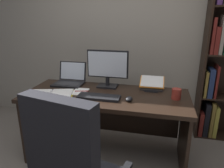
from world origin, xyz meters
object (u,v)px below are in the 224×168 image
(desk, at_px, (108,109))
(open_binder, at_px, (50,95))
(monitor, at_px, (108,69))
(reading_stand_with_book, at_px, (152,83))
(computer_mouse, at_px, (129,99))
(notepad, at_px, (80,92))
(keyboard, at_px, (99,97))
(pen, at_px, (82,91))
(coffee_mug, at_px, (176,94))
(laptop, at_px, (70,80))

(desk, height_order, open_binder, open_binder)
(monitor, xyz_separation_m, reading_stand_with_book, (0.49, 0.06, -0.15))
(monitor, relative_size, computer_mouse, 4.46)
(open_binder, relative_size, notepad, 2.47)
(keyboard, height_order, open_binder, same)
(pen, bearing_deg, monitor, 47.07)
(coffee_mug, bearing_deg, monitor, 164.27)
(monitor, distance_m, reading_stand_with_book, 0.52)
(monitor, height_order, computer_mouse, monitor)
(monitor, relative_size, reading_stand_with_book, 1.75)
(laptop, height_order, coffee_mug, laptop)
(desk, relative_size, monitor, 3.66)
(keyboard, bearing_deg, monitor, 90.00)
(notepad, bearing_deg, pen, 0.00)
(monitor, relative_size, notepad, 2.21)
(monitor, distance_m, coffee_mug, 0.78)
(pen, bearing_deg, notepad, 180.00)
(desk, xyz_separation_m, notepad, (-0.28, -0.09, 0.21))
(computer_mouse, bearing_deg, desk, 142.11)
(desk, relative_size, coffee_mug, 16.36)
(monitor, bearing_deg, reading_stand_with_book, 6.45)
(notepad, xyz_separation_m, coffee_mug, (0.98, 0.03, 0.05))
(computer_mouse, bearing_deg, reading_stand_with_book, 65.12)
(keyboard, xyz_separation_m, open_binder, (-0.50, -0.05, -0.00))
(reading_stand_with_book, xyz_separation_m, open_binder, (-0.99, -0.46, -0.05))
(computer_mouse, bearing_deg, monitor, 129.91)
(monitor, height_order, coffee_mug, monitor)
(laptop, relative_size, notepad, 1.60)
(reading_stand_with_book, bearing_deg, pen, -157.56)
(monitor, distance_m, computer_mouse, 0.50)
(reading_stand_with_book, xyz_separation_m, pen, (-0.72, -0.30, -0.04))
(computer_mouse, height_order, open_binder, computer_mouse)
(desk, height_order, notepad, notepad)
(open_binder, relative_size, coffee_mug, 5.00)
(reading_stand_with_book, distance_m, pen, 0.78)
(reading_stand_with_book, bearing_deg, computer_mouse, -114.88)
(laptop, relative_size, coffee_mug, 3.24)
(monitor, bearing_deg, desk, -76.84)
(laptop, distance_m, open_binder, 0.42)
(open_binder, bearing_deg, pen, 15.69)
(monitor, relative_size, pen, 3.31)
(monitor, xyz_separation_m, keyboard, (0.00, -0.36, -0.20))
(monitor, distance_m, open_binder, 0.67)
(monitor, xyz_separation_m, laptop, (-0.47, 0.01, -0.16))
(notepad, relative_size, pen, 1.50)
(coffee_mug, bearing_deg, pen, -178.12)
(desk, distance_m, pen, 0.35)
(desk, bearing_deg, laptop, 162.47)
(coffee_mug, bearing_deg, reading_stand_with_book, 133.09)
(laptop, relative_size, computer_mouse, 3.24)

